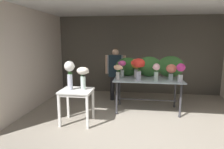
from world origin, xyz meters
TOP-DOWN VIEW (x-y plane):
  - ground_plane at (0.00, 1.82)m, footprint 8.01×8.01m
  - wall_back at (0.00, 3.64)m, footprint 5.60×0.12m
  - wall_left at (-2.80, 1.82)m, footprint 0.12×3.76m
  - ceiling_slab at (0.00, 1.82)m, footprint 5.72×3.76m
  - display_table_glass at (0.27, 1.86)m, footprint 1.72×0.91m
  - side_table_white at (-1.31, 0.89)m, footprint 0.69×0.59m
  - florist at (-0.67, 2.62)m, footprint 0.62×0.24m
  - foliage_backdrop at (0.26, 2.20)m, footprint 1.82×0.31m
  - vase_fuchsia_dahlias at (-0.41, 1.95)m, footprint 0.22×0.19m
  - vase_peach_roses at (-0.48, 1.66)m, footprint 0.23×0.20m
  - vase_blush_stock at (0.44, 1.63)m, footprint 0.18×0.17m
  - vase_sunset_peonies at (-0.03, 2.03)m, footprint 0.29×0.29m
  - vase_scarlet_ranunculus at (0.02, 1.68)m, footprint 0.34×0.31m
  - vase_coral_snapdragons at (0.82, 1.80)m, footprint 0.25×0.25m
  - vase_magenta_tulips at (1.00, 1.61)m, footprint 0.20×0.20m
  - vase_white_roses_tall at (-1.45, 0.89)m, footprint 0.23×0.22m
  - vase_cream_lisianthus_tall at (-1.17, 0.95)m, footprint 0.27×0.26m

SIDE VIEW (x-z plane):
  - ground_plane at x=0.00m, z-range 0.00..0.00m
  - side_table_white at x=-1.31m, z-range 0.27..1.03m
  - display_table_glass at x=0.27m, z-range 0.28..1.14m
  - florist at x=-0.67m, z-range 0.19..1.77m
  - vase_cream_lisianthus_tall at x=-1.17m, z-range 0.84..1.34m
  - vase_blush_stock at x=0.44m, z-range 0.88..1.31m
  - vase_peach_roses at x=-0.48m, z-range 0.91..1.29m
  - vase_coral_snapdragons at x=0.82m, z-range 0.90..1.30m
  - foliage_backdrop at x=0.26m, z-range 0.84..1.40m
  - vase_magenta_tulips at x=1.00m, z-range 0.90..1.34m
  - vase_fuchsia_dahlias at x=-0.41m, z-range 0.91..1.36m
  - vase_white_roses_tall at x=-1.45m, z-range 0.84..1.48m
  - vase_sunset_peonies at x=-0.03m, z-range 0.92..1.42m
  - vase_scarlet_ranunculus at x=0.02m, z-range 0.95..1.49m
  - wall_back at x=0.00m, z-range 0.00..2.62m
  - wall_left at x=-2.80m, z-range 0.00..2.62m
  - ceiling_slab at x=0.00m, z-range 2.62..2.74m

